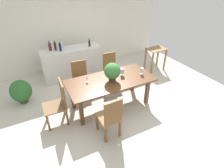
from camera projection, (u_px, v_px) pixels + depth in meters
ground_plane at (109, 103)px, 4.65m from camera, size 7.04×7.04×0.00m
back_wall at (75, 30)px, 5.91m from camera, size 6.40×0.10×2.60m
dining_table at (110, 83)px, 4.23m from camera, size 2.09×1.00×0.75m
chair_near_left at (111, 117)px, 3.41m from camera, size 0.42×0.48×0.98m
chair_head_end at (59, 101)px, 3.79m from camera, size 0.50×0.49×1.02m
chair_far_right at (111, 68)px, 5.17m from camera, size 0.45×0.48×0.98m
chair_far_left at (81, 76)px, 4.81m from camera, size 0.49×0.46×0.93m
flower_centerpiece at (112, 71)px, 4.01m from camera, size 0.38×0.38×0.45m
crystal_vase_left at (142, 71)px, 4.35m from camera, size 0.08×0.08×0.18m
crystal_vase_center_near at (122, 71)px, 4.30m from camera, size 0.10×0.10×0.19m
wine_glass at (87, 78)px, 4.04m from camera, size 0.06×0.06×0.16m
kitchen_counter at (72, 63)px, 5.61m from camera, size 1.83×0.59×0.96m
wine_bottle_clear at (55, 46)px, 5.17m from camera, size 0.07×0.07×0.29m
wine_bottle_green at (61, 44)px, 5.33m from camera, size 0.08×0.08×0.28m
wine_bottle_dark at (60, 47)px, 5.13m from camera, size 0.07×0.07×0.27m
wine_bottle_tall at (50, 47)px, 5.15m from camera, size 0.08×0.08×0.29m
wine_bottle_amber at (89, 43)px, 5.47m from camera, size 0.06×0.06×0.25m
side_table at (156, 54)px, 5.98m from camera, size 0.63×0.47×0.77m
potted_plant_floor at (21, 91)px, 4.49m from camera, size 0.53×0.53×0.65m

